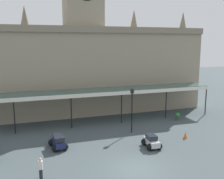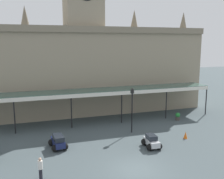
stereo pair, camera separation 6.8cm
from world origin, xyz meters
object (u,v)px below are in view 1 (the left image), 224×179
object	(u,v)px
traffic_cone	(185,135)
planter_by_canopy	(177,116)
victorian_lamppost	(132,105)
pedestrian_beside_cars	(41,168)
car_silver_sedan	(152,142)
car_navy_estate	(58,142)

from	to	relation	value
traffic_cone	planter_by_canopy	size ratio (longest dim) A/B	0.74
planter_by_canopy	victorian_lamppost	bearing A→B (deg)	-161.28
pedestrian_beside_cars	planter_by_canopy	xyz separation A→B (m)	(17.23, 9.68, -0.42)
pedestrian_beside_cars	victorian_lamppost	bearing A→B (deg)	35.91
car_silver_sedan	victorian_lamppost	size ratio (longest dim) A/B	0.43
car_navy_estate	planter_by_canopy	xyz separation A→B (m)	(15.39, 4.29, -0.07)
car_silver_sedan	victorian_lamppost	xyz separation A→B (m)	(-0.19, 4.37, 2.55)
car_silver_sedan	traffic_cone	distance (m)	4.46
car_silver_sedan	car_navy_estate	size ratio (longest dim) A/B	0.90
planter_by_canopy	pedestrian_beside_cars	bearing A→B (deg)	-150.68
car_silver_sedan	pedestrian_beside_cars	xyz separation A→B (m)	(-10.15, -2.84, 0.41)
victorian_lamppost	planter_by_canopy	size ratio (longest dim) A/B	5.12
victorian_lamppost	traffic_cone	distance (m)	6.27
traffic_cone	planter_by_canopy	distance (m)	6.46
pedestrian_beside_cars	traffic_cone	size ratio (longest dim) A/B	2.36
pedestrian_beside_cars	traffic_cone	bearing A→B (deg)	14.80
car_navy_estate	victorian_lamppost	distance (m)	8.69
victorian_lamppost	car_silver_sedan	bearing A→B (deg)	-87.55
traffic_cone	planter_by_canopy	bearing A→B (deg)	64.90
pedestrian_beside_cars	traffic_cone	world-z (taller)	pedestrian_beside_cars
car_navy_estate	victorian_lamppost	xyz separation A→B (m)	(8.12, 1.83, 2.49)
pedestrian_beside_cars	planter_by_canopy	bearing A→B (deg)	29.32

